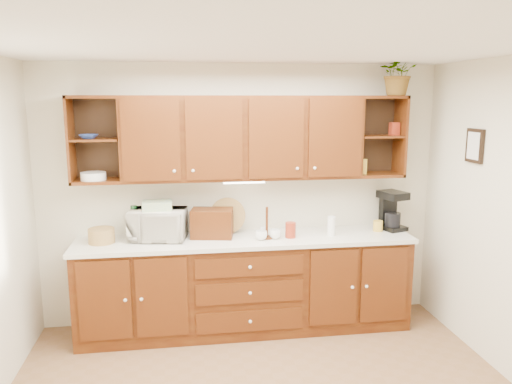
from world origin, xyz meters
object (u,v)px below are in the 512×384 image
object	(u,v)px
potted_plant	(398,73)
bread_box	(212,223)
microwave	(158,225)
coffee_maker	(391,211)

from	to	relation	value
potted_plant	bread_box	bearing A→B (deg)	-179.57
microwave	bread_box	world-z (taller)	microwave
microwave	bread_box	bearing A→B (deg)	9.38
coffee_maker	potted_plant	xyz separation A→B (m)	(-0.01, -0.03, 1.38)
bread_box	potted_plant	bearing A→B (deg)	10.66
coffee_maker	microwave	bearing A→B (deg)	162.64
bread_box	microwave	bearing A→B (deg)	-169.50
bread_box	coffee_maker	size ratio (longest dim) A/B	1.00
microwave	potted_plant	bearing A→B (deg)	9.50
microwave	potted_plant	xyz separation A→B (m)	(2.34, 0.02, 1.42)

